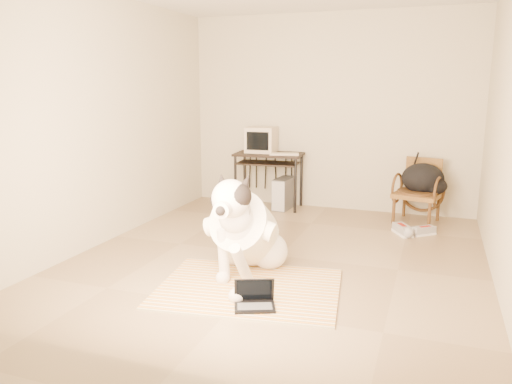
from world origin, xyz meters
The scene contains 16 objects.
floor centered at (0.00, 0.00, 0.00)m, with size 4.50×4.50×0.00m, color #927A59.
wall_back centered at (0.00, 2.25, 1.35)m, with size 4.50×4.50×0.00m, color beige.
wall_front centered at (0.00, -2.25, 1.35)m, with size 4.50×4.50×0.00m, color beige.
wall_left centered at (-2.00, 0.00, 1.35)m, with size 4.50×4.50×0.00m, color beige.
wall_right centered at (2.00, 0.00, 1.35)m, with size 4.50×4.50×0.00m, color beige.
rug centered at (-0.01, -0.92, 0.01)m, with size 1.69×1.38×0.02m.
dog centered at (-0.16, -0.60, 0.41)m, with size 0.69×1.44×1.04m.
laptop centered at (0.17, -1.26, 0.07)m, with size 0.38×0.33×0.22m.
computer_desk centered at (-0.79, 1.94, 0.68)m, with size 0.98×0.59×0.79m.
crt_monitor centered at (-0.92, 2.02, 0.97)m, with size 0.42×0.41×0.36m.
desk_keyboard centered at (-0.53, 1.85, 0.80)m, with size 0.40×0.15×0.03m, color beige.
pc_tower centered at (-0.56, 1.97, 0.22)m, with size 0.23×0.48×0.44m.
rattan_chair centered at (1.26, 1.88, 0.41)m, with size 0.64×0.62×0.81m.
backpack centered at (1.32, 1.90, 0.55)m, with size 0.56×0.43×0.39m.
sneaker_left centered at (1.13, 1.22, 0.05)m, with size 0.27×0.35×0.11m.
sneaker_right centered at (1.36, 1.28, 0.05)m, with size 0.30×0.28×0.10m.
Camera 1 is at (1.43, -4.69, 1.72)m, focal length 35.00 mm.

